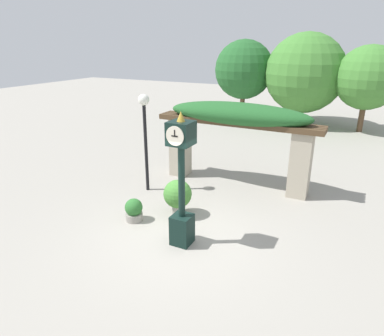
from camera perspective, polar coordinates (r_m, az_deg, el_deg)
The scene contains 7 objects.
ground_plane at distance 8.38m, azimuth -1.78°, elevation -11.29°, with size 60.00×60.00×0.00m, color gray.
pedestal_clock at distance 7.45m, azimuth -1.74°, elevation -2.73°, with size 0.49×0.54×3.07m.
pergola at distance 10.77m, azimuth 7.52°, elevation 7.14°, with size 5.22×1.18×2.67m.
potted_plant_near_left at distance 9.08m, azimuth -2.41°, elevation -4.51°, with size 0.76×0.76×1.00m.
potted_plant_near_right at distance 9.06m, azimuth -9.66°, elevation -6.92°, with size 0.46×0.46×0.60m.
lamp_post at distance 10.27m, azimuth -7.89°, elevation 7.68°, with size 0.33×0.33×2.99m.
tree_line at distance 20.25m, azimuth 17.54°, elevation 14.84°, with size 9.89×4.30×4.96m.
Camera 1 is at (3.46, -6.26, 4.37)m, focal length 32.00 mm.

